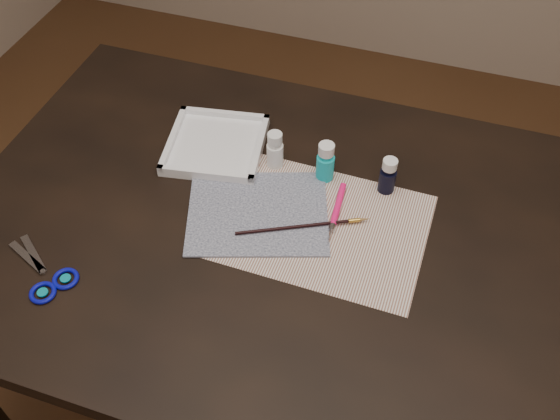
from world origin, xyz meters
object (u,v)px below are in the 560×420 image
(paper, at_px, (323,226))
(canvas, at_px, (258,213))
(paint_bottle_white, at_px, (275,150))
(paint_bottle_navy, at_px, (388,176))
(paint_bottle_cyan, at_px, (325,162))
(palette_tray, at_px, (216,144))
(scissors, at_px, (35,268))

(paper, height_order, canvas, canvas)
(paint_bottle_white, distance_m, paint_bottle_navy, 0.24)
(paint_bottle_navy, bearing_deg, paper, -125.14)
(canvas, xyz_separation_m, paint_bottle_cyan, (0.10, 0.14, 0.04))
(paper, height_order, paint_bottle_cyan, paint_bottle_cyan)
(canvas, distance_m, palette_tray, 0.22)
(paper, height_order, paint_bottle_white, paint_bottle_white)
(canvas, bearing_deg, paint_bottle_cyan, 54.86)
(palette_tray, bearing_deg, paint_bottle_navy, -0.86)
(paint_bottle_navy, bearing_deg, palette_tray, 179.14)
(paper, distance_m, palette_tray, 0.32)
(canvas, relative_size, paint_bottle_navy, 3.32)
(paint_bottle_navy, xyz_separation_m, palette_tray, (-0.38, 0.01, -0.03))
(canvas, distance_m, scissors, 0.43)
(palette_tray, bearing_deg, paper, -26.44)
(paper, xyz_separation_m, paint_bottle_cyan, (-0.03, 0.13, 0.05))
(paper, distance_m, scissors, 0.55)
(canvas, xyz_separation_m, palette_tray, (-0.15, 0.15, 0.01))
(paper, distance_m, paint_bottle_navy, 0.17)
(paint_bottle_white, xyz_separation_m, paint_bottle_cyan, (0.11, -0.00, 0.00))
(paper, height_order, palette_tray, palette_tray)
(paint_bottle_white, distance_m, scissors, 0.53)
(canvas, height_order, paint_bottle_white, paint_bottle_white)
(paint_bottle_white, distance_m, paint_bottle_cyan, 0.11)
(scissors, bearing_deg, paint_bottle_navy, -121.92)
(scissors, bearing_deg, canvas, -120.19)
(paint_bottle_cyan, xyz_separation_m, paint_bottle_navy, (0.13, 0.01, -0.00))
(canvas, height_order, paint_bottle_navy, paint_bottle_navy)
(paint_bottle_white, relative_size, scissors, 0.46)
(canvas, bearing_deg, paint_bottle_navy, 32.48)
(canvas, bearing_deg, scissors, -143.03)
(paint_bottle_cyan, height_order, palette_tray, paint_bottle_cyan)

